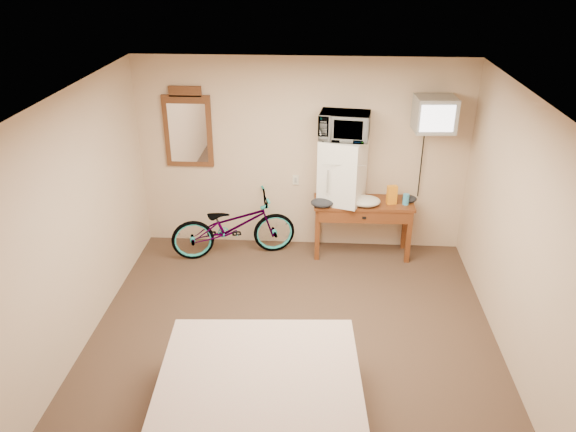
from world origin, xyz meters
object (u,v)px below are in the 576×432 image
(mini_fridge, at_px, (342,171))
(crt_television, at_px, (435,114))
(blue_cup, at_px, (406,199))
(wall_mirror, at_px, (188,128))
(desk, at_px, (363,212))
(microwave, at_px, (344,126))
(bicycle, at_px, (233,226))

(mini_fridge, relative_size, crt_television, 1.40)
(mini_fridge, xyz_separation_m, blue_cup, (0.80, -0.06, -0.34))
(wall_mirror, bearing_deg, desk, -6.86)
(desk, relative_size, blue_cup, 9.19)
(microwave, distance_m, crt_television, 1.05)
(crt_television, relative_size, wall_mirror, 0.56)
(mini_fridge, distance_m, bicycle, 1.56)
(mini_fridge, distance_m, blue_cup, 0.87)
(desk, relative_size, microwave, 2.14)
(microwave, bearing_deg, wall_mirror, -179.43)
(microwave, bearing_deg, bicycle, -167.05)
(mini_fridge, relative_size, bicycle, 0.51)
(desk, xyz_separation_m, wall_mirror, (-2.24, 0.27, 0.97))
(microwave, distance_m, wall_mirror, 1.98)
(desk, height_order, wall_mirror, wall_mirror)
(wall_mirror, relative_size, bicycle, 0.65)
(mini_fridge, height_order, wall_mirror, wall_mirror)
(microwave, bearing_deg, blue_cup, 3.47)
(mini_fridge, bearing_deg, microwave, 56.28)
(blue_cup, bearing_deg, bicycle, -177.96)
(microwave, distance_m, blue_cup, 1.22)
(microwave, height_order, crt_television, crt_television)
(blue_cup, height_order, bicycle, blue_cup)
(crt_television, bearing_deg, microwave, 179.14)
(crt_television, xyz_separation_m, bicycle, (-2.41, -0.12, -1.48))
(crt_television, height_order, wall_mirror, wall_mirror)
(desk, relative_size, crt_television, 2.15)
(crt_television, bearing_deg, wall_mirror, 175.22)
(microwave, height_order, bicycle, microwave)
(bicycle, bearing_deg, blue_cup, -103.31)
(bicycle, bearing_deg, desk, -101.96)
(desk, xyz_separation_m, bicycle, (-1.66, -0.10, -0.20))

